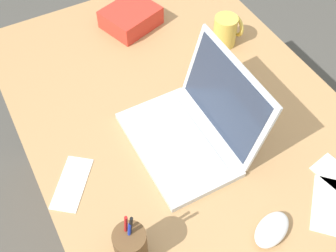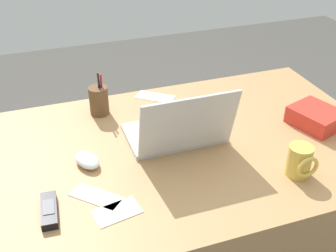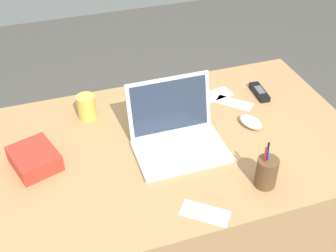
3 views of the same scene
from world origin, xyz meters
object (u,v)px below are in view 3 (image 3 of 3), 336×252
cordless_phone (259,92)px  pen_holder (266,172)px  coffee_mug_white (86,106)px  laptop (178,135)px  snack_bag (35,159)px  computer_mouse (251,122)px

cordless_phone → pen_holder: size_ratio=0.78×
coffee_mug_white → pen_holder: bearing=-48.7°
laptop → snack_bag: laptop is taller
pen_holder → laptop: bearing=126.8°
laptop → computer_mouse: bearing=4.4°
pen_holder → coffee_mug_white: bearing=131.3°
cordless_phone → pen_holder: (-0.25, -0.50, 0.05)m
coffee_mug_white → cordless_phone: coffee_mug_white is taller
cordless_phone → snack_bag: size_ratio=0.81×
computer_mouse → laptop: bearing=164.4°
laptop → pen_holder: size_ratio=1.89×
computer_mouse → coffee_mug_white: 0.67m
coffee_mug_white → snack_bag: 0.33m
coffee_mug_white → snack_bag: coffee_mug_white is taller
computer_mouse → cordless_phone: (0.14, 0.19, -0.01)m
pen_holder → snack_bag: size_ratio=1.04×
laptop → snack_bag: bearing=173.5°
laptop → coffee_mug_white: 0.42m
pen_holder → snack_bag: 0.82m
computer_mouse → coffee_mug_white: (-0.62, 0.27, 0.03)m
computer_mouse → pen_holder: bearing=-128.6°
computer_mouse → coffee_mug_white: coffee_mug_white is taller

